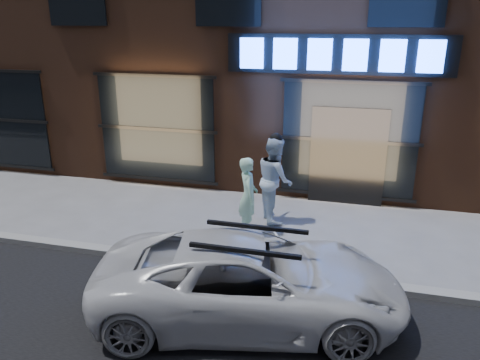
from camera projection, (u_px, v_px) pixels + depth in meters
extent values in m
plane|color=slate|center=(333.00, 284.00, 8.17)|extent=(90.00, 90.00, 0.00)
cube|color=gray|center=(334.00, 281.00, 8.15)|extent=(60.00, 0.25, 0.12)
cube|color=black|center=(338.00, 55.00, 10.69)|extent=(5.20, 0.06, 0.90)
cube|color=black|center=(347.00, 157.00, 11.36)|extent=(1.80, 0.10, 2.40)
cube|color=#FFBF72|center=(157.00, 129.00, 12.46)|extent=(3.00, 0.04, 2.60)
cube|color=black|center=(157.00, 129.00, 12.43)|extent=(3.20, 0.06, 2.80)
cube|color=#FFBF72|center=(349.00, 140.00, 11.28)|extent=(3.00, 0.04, 2.60)
cube|color=black|center=(349.00, 141.00, 11.24)|extent=(3.20, 0.06, 2.80)
cube|color=#2659FF|center=(252.00, 53.00, 11.10)|extent=(0.55, 0.12, 0.70)
cube|color=#2659FF|center=(285.00, 54.00, 10.91)|extent=(0.55, 0.12, 0.70)
cube|color=#2659FF|center=(320.00, 54.00, 10.72)|extent=(0.55, 0.12, 0.70)
cube|color=#2659FF|center=(355.00, 55.00, 10.53)|extent=(0.55, 0.12, 0.70)
cube|color=#2659FF|center=(393.00, 56.00, 10.34)|extent=(0.55, 0.12, 0.70)
cube|color=#2659FF|center=(431.00, 56.00, 10.15)|extent=(0.55, 0.12, 0.70)
imported|color=#B2EAD1|center=(248.00, 196.00, 9.87)|extent=(0.60, 0.72, 1.68)
imported|color=silver|center=(275.00, 179.00, 10.50)|extent=(1.06, 1.16, 1.94)
imported|color=silver|center=(250.00, 280.00, 7.07)|extent=(5.01, 3.09, 1.29)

